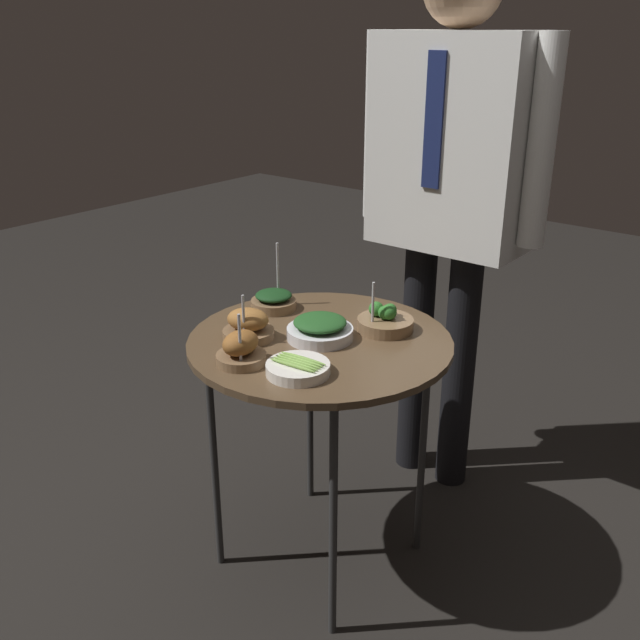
% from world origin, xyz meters
% --- Properties ---
extents(ground_plane, '(8.00, 8.00, 0.00)m').
position_xyz_m(ground_plane, '(0.00, 0.00, 0.00)').
color(ground_plane, black).
extents(serving_cart, '(0.66, 0.66, 0.67)m').
position_xyz_m(serving_cart, '(0.00, 0.00, 0.63)').
color(serving_cart, brown).
rests_on(serving_cart, ground_plane).
extents(bowl_spinach_front_left, '(0.17, 0.17, 0.06)m').
position_xyz_m(bowl_spinach_front_left, '(0.00, -0.00, 0.70)').
color(bowl_spinach_front_left, silver).
rests_on(bowl_spinach_front_left, serving_cart).
extents(bowl_spinach_front_center, '(0.13, 0.13, 0.18)m').
position_xyz_m(bowl_spinach_front_center, '(-0.22, 0.08, 0.70)').
color(bowl_spinach_front_center, brown).
rests_on(bowl_spinach_front_center, serving_cart).
extents(bowl_roast_mid_right, '(0.12, 0.12, 0.13)m').
position_xyz_m(bowl_roast_mid_right, '(-0.06, -0.22, 0.71)').
color(bowl_roast_mid_right, brown).
rests_on(bowl_roast_mid_right, serving_cart).
extents(bowl_broccoli_mid_left, '(0.14, 0.14, 0.14)m').
position_xyz_m(bowl_broccoli_mid_left, '(0.09, 0.15, 0.70)').
color(bowl_broccoli_mid_left, brown).
rests_on(bowl_broccoli_mid_left, serving_cart).
extents(bowl_roast_center, '(0.13, 0.13, 0.13)m').
position_xyz_m(bowl_roast_center, '(-0.14, -0.11, 0.71)').
color(bowl_roast_center, brown).
rests_on(bowl_roast_center, serving_cart).
extents(bowl_asparagus_front_right, '(0.15, 0.15, 0.03)m').
position_xyz_m(bowl_asparagus_front_right, '(0.08, -0.18, 0.69)').
color(bowl_asparagus_front_right, silver).
rests_on(bowl_asparagus_front_right, serving_cart).
extents(waiter_figure, '(0.59, 0.22, 1.60)m').
position_xyz_m(waiter_figure, '(0.03, 0.56, 1.01)').
color(waiter_figure, black).
rests_on(waiter_figure, ground_plane).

